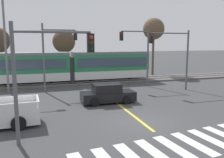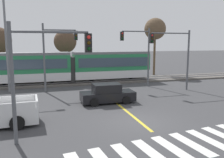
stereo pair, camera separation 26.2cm
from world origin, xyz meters
name	(u,v)px [view 1 (the left image)]	position (x,y,z in m)	size (l,w,h in m)	color
ground_plane	(141,121)	(0.00, 0.00, 0.00)	(200.00, 200.00, 0.00)	#3D3D3F
track_bed	(90,82)	(0.00, 14.65, 0.09)	(120.00, 4.00, 0.18)	#56514C
rail_near	(91,81)	(0.00, 13.93, 0.23)	(120.00, 0.08, 0.10)	#939399
rail_far	(89,80)	(0.00, 15.37, 0.23)	(120.00, 0.08, 0.10)	#939399
light_rail_tram	(71,66)	(-2.21, 14.65, 2.05)	(18.50, 2.64, 3.43)	silver
crosswalk_stripe_2	(133,157)	(-2.18, -4.01, 0.00)	(0.56, 2.80, 0.01)	silver
crosswalk_stripe_3	(155,152)	(-1.09, -3.88, 0.00)	(0.56, 2.80, 0.01)	silver
crosswalk_stripe_4	(175,148)	(0.00, -3.75, 0.00)	(0.56, 2.80, 0.01)	silver
crosswalk_stripe_5	(194,143)	(1.09, -3.61, 0.00)	(0.56, 2.80, 0.01)	silver
crosswalk_stripe_6	(211,139)	(2.18, -3.48, 0.00)	(0.56, 2.80, 0.01)	silver
lane_centre_line	(113,100)	(0.00, 5.45, 0.00)	(0.20, 14.40, 0.01)	gold
sedan_crossing	(108,94)	(-0.64, 4.92, 0.70)	(4.20, 1.93, 1.52)	black
traffic_light_far_right	(139,48)	(4.38, 10.41, 4.08)	(3.25, 0.38, 6.18)	#515459
traffic_light_far_left	(55,48)	(-4.22, 10.38, 4.14)	(3.25, 0.38, 6.44)	#515459
traffic_light_mid_right	(175,50)	(6.86, 7.55, 3.98)	(4.25, 0.38, 5.87)	#515459
traffic_light_near_left	(44,64)	(-5.50, -1.27, 3.74)	(3.75, 0.38, 5.63)	#515459
street_lamp_west	(7,35)	(-8.40, 11.68, 5.38)	(2.25, 0.28, 9.57)	slate
bare_tree_west	(64,42)	(-2.38, 19.50, 4.76)	(2.99, 2.99, 6.30)	brown
bare_tree_east	(154,29)	(10.16, 18.47, 6.51)	(3.05, 3.05, 8.11)	brown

